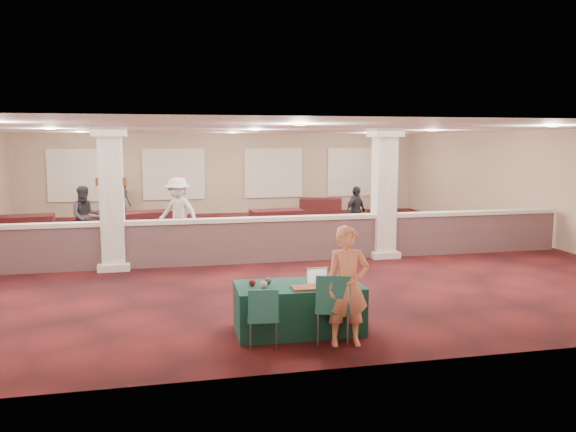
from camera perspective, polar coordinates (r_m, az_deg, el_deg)
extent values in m
plane|color=#4D1315|center=(15.05, -3.27, -3.50)|extent=(16.00, 16.00, 0.00)
cube|color=gray|center=(22.75, -6.46, 4.31)|extent=(16.00, 0.04, 3.20)
cube|color=gray|center=(7.10, 6.78, -3.00)|extent=(16.00, 0.04, 3.20)
cube|color=gray|center=(17.90, 22.92, 2.86)|extent=(0.04, 16.00, 3.20)
cube|color=white|center=(14.77, -3.37, 8.78)|extent=(16.00, 16.00, 0.02)
cube|color=brown|center=(13.51, -2.29, -2.62)|extent=(15.60, 0.20, 1.00)
cube|color=beige|center=(13.42, -2.30, -0.31)|extent=(15.60, 0.28, 0.10)
cube|color=beige|center=(13.21, -17.45, 1.62)|extent=(0.50, 0.50, 3.20)
cube|color=beige|center=(13.45, -17.19, -4.83)|extent=(0.70, 0.70, 0.16)
cube|color=beige|center=(13.15, -17.71, 8.14)|extent=(0.72, 0.72, 0.20)
cube|color=beige|center=(14.18, 9.72, 2.25)|extent=(0.50, 0.50, 3.20)
cube|color=beige|center=(14.40, 9.59, -3.78)|extent=(0.70, 0.70, 0.16)
cube|color=beige|center=(14.12, 9.86, 8.32)|extent=(0.72, 0.72, 0.20)
cylinder|color=brown|center=(13.21, -18.73, 3.31)|extent=(0.12, 0.12, 0.18)
cylinder|color=silver|center=(13.21, -18.73, 3.31)|extent=(0.09, 0.09, 0.10)
cylinder|color=brown|center=(13.16, -16.30, 3.39)|extent=(0.12, 0.12, 0.18)
cylinder|color=silver|center=(13.16, -16.30, 3.39)|extent=(0.09, 0.09, 0.10)
cube|color=#0E332A|center=(8.70, 1.08, -9.33)|extent=(1.93, 0.99, 0.73)
cube|color=#1F5C5B|center=(8.29, 4.57, -9.22)|extent=(0.64, 0.64, 0.07)
cube|color=#1F5C5B|center=(7.99, 4.60, -7.79)|extent=(0.49, 0.19, 0.49)
cylinder|color=slate|center=(8.17, 3.04, -11.43)|extent=(0.03, 0.03, 0.47)
cylinder|color=slate|center=(8.18, 6.08, -11.46)|extent=(0.03, 0.03, 0.47)
cylinder|color=slate|center=(8.58, 3.11, -10.51)|extent=(0.03, 0.03, 0.47)
cylinder|color=slate|center=(8.58, 5.99, -10.53)|extent=(0.03, 0.03, 0.47)
cube|color=#1F5C5B|center=(8.09, -2.56, -10.19)|extent=(0.49, 0.49, 0.06)
cube|color=#1F5C5B|center=(7.83, -2.52, -8.97)|extent=(0.42, 0.10, 0.42)
cylinder|color=slate|center=(7.99, -3.84, -12.16)|extent=(0.03, 0.03, 0.40)
cylinder|color=slate|center=(8.00, -1.18, -12.12)|extent=(0.03, 0.03, 0.40)
cylinder|color=slate|center=(8.33, -3.86, -11.32)|extent=(0.03, 0.03, 0.40)
cylinder|color=slate|center=(8.34, -1.32, -11.28)|extent=(0.03, 0.03, 0.40)
imported|color=#ED9067|center=(8.06, 6.05, -7.09)|extent=(0.66, 0.47, 1.72)
cube|color=black|center=(18.27, -25.44, -1.10)|extent=(1.88, 1.09, 0.73)
cube|color=black|center=(15.12, -9.29, -2.12)|extent=(1.95, 1.25, 0.73)
cube|color=black|center=(15.85, 5.52, -1.61)|extent=(1.96, 1.27, 0.73)
cube|color=black|center=(18.64, -14.29, -0.55)|extent=(1.76, 1.23, 0.65)
cube|color=black|center=(18.31, -1.17, -0.42)|extent=(1.75, 1.02, 0.68)
cube|color=black|center=(22.05, 3.35, 0.93)|extent=(1.80, 1.28, 0.66)
imported|color=black|center=(16.61, -19.90, 0.02)|extent=(0.88, 0.62, 1.67)
imported|color=silver|center=(15.71, -11.09, 0.37)|extent=(1.33, 1.14, 1.91)
imported|color=black|center=(17.17, 6.88, 0.45)|extent=(0.99, 0.87, 1.54)
imported|color=black|center=(21.76, -16.69, 1.80)|extent=(0.90, 0.82, 1.62)
cube|color=silver|center=(8.61, 3.14, -6.90)|extent=(0.34, 0.24, 0.02)
cube|color=silver|center=(8.69, 2.95, -5.95)|extent=(0.33, 0.02, 0.22)
cube|color=silver|center=(8.69, 2.96, -6.06)|extent=(0.30, 0.01, 0.19)
cube|color=#B1501C|center=(8.37, 1.80, -7.29)|extent=(0.41, 0.31, 0.03)
sphere|color=beige|center=(8.39, -2.48, -6.97)|extent=(0.11, 0.11, 0.11)
sphere|color=maroon|center=(8.51, -3.65, -6.79)|extent=(0.10, 0.10, 0.10)
sphere|color=#545359|center=(8.62, -2.04, -6.59)|extent=(0.10, 0.10, 0.10)
cube|color=#B52113|center=(8.49, 5.84, -7.17)|extent=(0.12, 0.03, 0.01)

